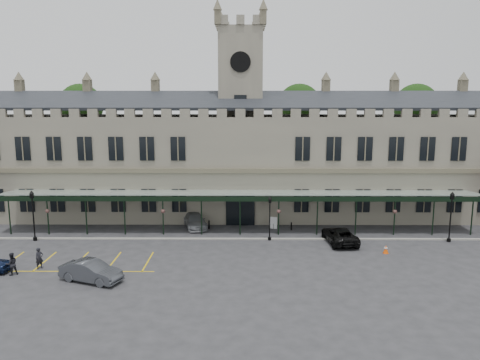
{
  "coord_description": "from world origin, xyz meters",
  "views": [
    {
      "loc": [
        0.27,
        -39.84,
        14.07
      ],
      "look_at": [
        0.0,
        6.0,
        6.0
      ],
      "focal_mm": 35.0,
      "sensor_mm": 36.0,
      "label": 1
    }
  ],
  "objects_px": {
    "sign_board": "(274,223)",
    "person_a": "(39,258)",
    "clock_tower": "(240,106)",
    "car_taxi": "(195,221)",
    "lamp_post_mid": "(270,214)",
    "car_van": "(340,235)",
    "lamp_post_left": "(33,211)",
    "person_b": "(12,264)",
    "lamp_post_right": "(451,212)",
    "station_building": "(240,162)",
    "traffic_cone": "(386,249)",
    "car_left_b": "(91,271)"
  },
  "relations": [
    {
      "from": "traffic_cone",
      "to": "lamp_post_right",
      "type": "bearing_deg",
      "value": 25.9
    },
    {
      "from": "clock_tower",
      "to": "car_left_b",
      "type": "distance_m",
      "value": 27.28
    },
    {
      "from": "lamp_post_mid",
      "to": "car_taxi",
      "type": "height_order",
      "value": "lamp_post_mid"
    },
    {
      "from": "clock_tower",
      "to": "lamp_post_mid",
      "type": "bearing_deg",
      "value": -74.47
    },
    {
      "from": "station_building",
      "to": "car_taxi",
      "type": "xyz_separation_m",
      "value": [
        -5.0,
        -5.91,
        -5.71
      ]
    },
    {
      "from": "lamp_post_right",
      "to": "car_van",
      "type": "relative_size",
      "value": 0.92
    },
    {
      "from": "sign_board",
      "to": "person_a",
      "type": "xyz_separation_m",
      "value": [
        -20.33,
        -12.22,
        0.26
      ]
    },
    {
      "from": "car_taxi",
      "to": "lamp_post_right",
      "type": "bearing_deg",
      "value": -27.01
    },
    {
      "from": "car_taxi",
      "to": "car_van",
      "type": "height_order",
      "value": "car_van"
    },
    {
      "from": "person_b",
      "to": "traffic_cone",
      "type": "bearing_deg",
      "value": 152.1
    },
    {
      "from": "traffic_cone",
      "to": "person_b",
      "type": "relative_size",
      "value": 0.42
    },
    {
      "from": "clock_tower",
      "to": "traffic_cone",
      "type": "distance_m",
      "value": 23.61
    },
    {
      "from": "lamp_post_right",
      "to": "car_van",
      "type": "xyz_separation_m",
      "value": [
        -10.92,
        -0.42,
        -2.24
      ]
    },
    {
      "from": "lamp_post_left",
      "to": "sign_board",
      "type": "height_order",
      "value": "lamp_post_left"
    },
    {
      "from": "lamp_post_mid",
      "to": "person_a",
      "type": "height_order",
      "value": "lamp_post_mid"
    },
    {
      "from": "clock_tower",
      "to": "car_taxi",
      "type": "distance_m",
      "value": 14.62
    },
    {
      "from": "clock_tower",
      "to": "lamp_post_mid",
      "type": "height_order",
      "value": "clock_tower"
    },
    {
      "from": "lamp_post_left",
      "to": "lamp_post_right",
      "type": "bearing_deg",
      "value": -0.18
    },
    {
      "from": "car_taxi",
      "to": "person_b",
      "type": "height_order",
      "value": "person_b"
    },
    {
      "from": "car_van",
      "to": "station_building",
      "type": "bearing_deg",
      "value": -55.18
    },
    {
      "from": "lamp_post_left",
      "to": "car_taxi",
      "type": "distance_m",
      "value": 16.44
    },
    {
      "from": "traffic_cone",
      "to": "car_taxi",
      "type": "distance_m",
      "value": 20.36
    },
    {
      "from": "station_building",
      "to": "sign_board",
      "type": "xyz_separation_m",
      "value": [
        3.64,
        -6.43,
        -5.83
      ]
    },
    {
      "from": "lamp_post_mid",
      "to": "person_a",
      "type": "bearing_deg",
      "value": -157.69
    },
    {
      "from": "lamp_post_right",
      "to": "car_taxi",
      "type": "distance_m",
      "value": 26.33
    },
    {
      "from": "lamp_post_left",
      "to": "clock_tower",
      "type": "bearing_deg",
      "value": 28.2
    },
    {
      "from": "traffic_cone",
      "to": "sign_board",
      "type": "relative_size",
      "value": 0.6
    },
    {
      "from": "car_van",
      "to": "person_a",
      "type": "xyz_separation_m",
      "value": [
        -26.49,
        -7.19,
        0.13
      ]
    },
    {
      "from": "clock_tower",
      "to": "lamp_post_mid",
      "type": "distance_m",
      "value": 15.22
    },
    {
      "from": "station_building",
      "to": "person_b",
      "type": "relative_size",
      "value": 32.47
    },
    {
      "from": "lamp_post_right",
      "to": "sign_board",
      "type": "distance_m",
      "value": 17.85
    },
    {
      "from": "lamp_post_right",
      "to": "car_van",
      "type": "distance_m",
      "value": 11.16
    },
    {
      "from": "clock_tower",
      "to": "lamp_post_right",
      "type": "bearing_deg",
      "value": -28.21
    },
    {
      "from": "clock_tower",
      "to": "lamp_post_right",
      "type": "xyz_separation_m",
      "value": [
        20.73,
        -11.12,
        -10.1
      ]
    },
    {
      "from": "person_b",
      "to": "lamp_post_left",
      "type": "bearing_deg",
      "value": -114.28
    },
    {
      "from": "lamp_post_mid",
      "to": "lamp_post_right",
      "type": "xyz_separation_m",
      "value": [
        17.76,
        -0.45,
        0.34
      ]
    },
    {
      "from": "car_left_b",
      "to": "station_building",
      "type": "bearing_deg",
      "value": -7.48
    },
    {
      "from": "sign_board",
      "to": "car_taxi",
      "type": "height_order",
      "value": "car_taxi"
    },
    {
      "from": "person_b",
      "to": "car_van",
      "type": "bearing_deg",
      "value": 159.32
    },
    {
      "from": "lamp_post_left",
      "to": "person_a",
      "type": "distance_m",
      "value": 8.89
    },
    {
      "from": "car_van",
      "to": "person_b",
      "type": "bearing_deg",
      "value": 11.3
    },
    {
      "from": "clock_tower",
      "to": "person_b",
      "type": "xyz_separation_m",
      "value": [
        -18.3,
        -20.16,
        -12.19
      ]
    },
    {
      "from": "lamp_post_left",
      "to": "person_b",
      "type": "height_order",
      "value": "lamp_post_left"
    },
    {
      "from": "car_left_b",
      "to": "lamp_post_right",
      "type": "bearing_deg",
      "value": -51.4
    },
    {
      "from": "clock_tower",
      "to": "car_van",
      "type": "distance_m",
      "value": 19.54
    },
    {
      "from": "sign_board",
      "to": "car_taxi",
      "type": "xyz_separation_m",
      "value": [
        -8.64,
        0.52,
        0.12
      ]
    },
    {
      "from": "station_building",
      "to": "person_b",
      "type": "height_order",
      "value": "station_building"
    },
    {
      "from": "lamp_post_mid",
      "to": "car_van",
      "type": "relative_size",
      "value": 0.81
    },
    {
      "from": "lamp_post_left",
      "to": "sign_board",
      "type": "bearing_deg",
      "value": 10.5
    },
    {
      "from": "lamp_post_mid",
      "to": "lamp_post_left",
      "type": "bearing_deg",
      "value": -179.22
    }
  ]
}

